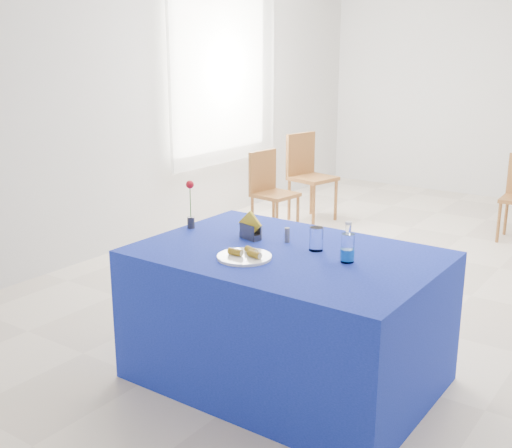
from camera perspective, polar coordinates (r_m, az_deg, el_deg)
The scene contains 15 objects.
floor at distance 5.34m, azimuth 12.87°, elevation -4.98°, with size 7.00×7.00×0.00m, color beige.
room_shell at distance 5.01m, azimuth 14.10°, elevation 14.11°, with size 7.00×7.00×7.00m.
window_pane at distance 6.96m, azimuth -3.16°, elevation 13.16°, with size 0.04×1.50×1.60m, color white.
curtain at distance 6.92m, azimuth -2.69°, elevation 13.16°, with size 0.04×1.75×1.85m, color white.
plate at distance 3.36m, azimuth -1.04°, elevation -2.94°, with size 0.29×0.29×0.01m, color white.
drinking_glass at distance 3.49m, azimuth 5.38°, elevation -1.33°, with size 0.08×0.08×0.13m, color white.
salt_shaker at distance 3.68m, azimuth 0.33°, elevation -0.73°, with size 0.03×0.03×0.09m, color slate.
pepper_shaker at distance 3.63m, azimuth 2.78°, elevation -0.98°, with size 0.03×0.03×0.09m, color #5C5C61.
blue_table at distance 3.61m, azimuth 2.73°, elevation -8.20°, with size 1.60×1.10×0.76m.
water_bottle at distance 3.32m, azimuth 8.14°, elevation -2.19°, with size 0.07×0.07×0.21m.
napkin_holder at distance 3.68m, azimuth -0.52°, elevation -0.60°, with size 0.15×0.09×0.17m.
rose_vase at distance 3.90m, azimuth -5.85°, elevation 1.66°, with size 0.05×0.05×0.30m.
chair_win_a at distance 6.38m, azimuth 1.21°, elevation 3.32°, with size 0.42×0.42×0.84m.
chair_win_b at distance 6.98m, azimuth 4.58°, elevation 4.78°, with size 0.49×0.49×0.93m.
banana_pieces at distance 3.35m, azimuth -0.80°, elevation -2.53°, with size 0.19×0.12×0.04m.
Camera 1 is at (1.84, -4.66, 1.83)m, focal length 45.00 mm.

